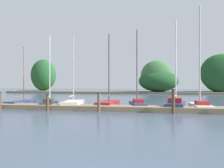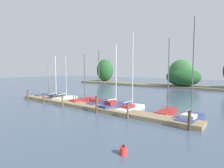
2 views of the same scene
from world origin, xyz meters
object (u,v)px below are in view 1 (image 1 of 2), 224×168
object	(u,v)px
sailboat_4	(137,103)
sailboat_6	(200,104)
mooring_piling_2	(99,102)
mooring_piling_3	(173,101)
sailboat_1	(49,103)
mooring_piling_1	(47,102)
sailboat_3	(109,103)
sailboat_5	(176,105)
sailboat_0	(23,103)
sailboat_2	(73,104)
mooring_piling_0	(0,101)

from	to	relation	value
sailboat_4	sailboat_6	distance (m)	4.81
mooring_piling_2	sailboat_4	bearing A→B (deg)	54.30
mooring_piling_2	mooring_piling_3	bearing A→B (deg)	1.82
sailboat_6	sailboat_4	bearing A→B (deg)	84.14
sailboat_1	mooring_piling_1	size ratio (longest dim) A/B	4.98
sailboat_3	mooring_piling_3	size ratio (longest dim) A/B	3.78
sailboat_5	mooring_piling_2	xyz separation A→B (m)	(-5.36, -2.61, 0.30)
mooring_piling_2	sailboat_5	bearing A→B (deg)	25.94
sailboat_0	sailboat_2	distance (m)	4.86
sailboat_1	sailboat_4	xyz separation A→B (m)	(7.24, 0.80, 0.03)
sailboat_4	mooring_piling_0	world-z (taller)	sailboat_4
sailboat_2	sailboat_5	distance (m)	8.19
sailboat_5	mooring_piling_1	distance (m)	9.52
sailboat_0	mooring_piling_3	bearing A→B (deg)	-96.25
mooring_piling_1	mooring_piling_3	size ratio (longest dim) A/B	0.75
mooring_piling_3	sailboat_2	bearing A→B (deg)	161.82
sailboat_5	mooring_piling_1	world-z (taller)	sailboat_5
mooring_piling_3	mooring_piling_1	bearing A→B (deg)	-179.26
sailboat_0	sailboat_4	size ratio (longest dim) A/B	0.82
sailboat_1	sailboat_0	bearing A→B (deg)	62.60
sailboat_0	mooring_piling_0	bearing A→B (deg)	-172.09
sailboat_4	sailboat_1	bearing A→B (deg)	83.67
sailboat_4	sailboat_5	size ratio (longest dim) A/B	0.95
sailboat_3	sailboat_5	world-z (taller)	sailboat_5
sailboat_5	mooring_piling_2	distance (m)	5.97
mooring_piling_1	sailboat_0	bearing A→B (deg)	140.48
mooring_piling_1	sailboat_5	bearing A→B (deg)	15.60
sailboat_0	sailboat_6	bearing A→B (deg)	-83.73
mooring_piling_0	mooring_piling_2	size ratio (longest dim) A/B	0.99
sailboat_2	mooring_piling_2	size ratio (longest dim) A/B	4.39
mooring_piling_0	mooring_piling_3	bearing A→B (deg)	0.51
sailboat_2	mooring_piling_0	world-z (taller)	sailboat_2
sailboat_4	sailboat_5	distance (m)	3.05
sailboat_3	sailboat_1	bearing A→B (deg)	103.84
sailboat_5	mooring_piling_0	world-z (taller)	sailboat_5
sailboat_0	sailboat_3	xyz separation A→B (m)	(7.71, 0.07, 0.08)
sailboat_1	mooring_piling_2	distance (m)	5.48
sailboat_2	mooring_piling_3	bearing A→B (deg)	-116.64
sailboat_5	sailboat_4	bearing A→B (deg)	85.56
sailboat_3	sailboat_4	world-z (taller)	sailboat_4
sailboat_2	sailboat_6	world-z (taller)	sailboat_6
sailboat_5	mooring_piling_3	xyz separation A→B (m)	(-0.37, -2.45, 0.43)
sailboat_3	mooring_piling_2	bearing A→B (deg)	-175.65
sailboat_6	mooring_piling_0	world-z (taller)	sailboat_6
sailboat_0	sailboat_1	bearing A→B (deg)	-96.32
sailboat_1	mooring_piling_1	bearing A→B (deg)	-171.17
sailboat_1	sailboat_4	size ratio (longest dim) A/B	0.94
sailboat_0	mooring_piling_2	bearing A→B (deg)	-105.44
sailboat_3	sailboat_4	xyz separation A→B (m)	(2.35, 0.04, 0.01)
sailboat_6	mooring_piling_1	world-z (taller)	sailboat_6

